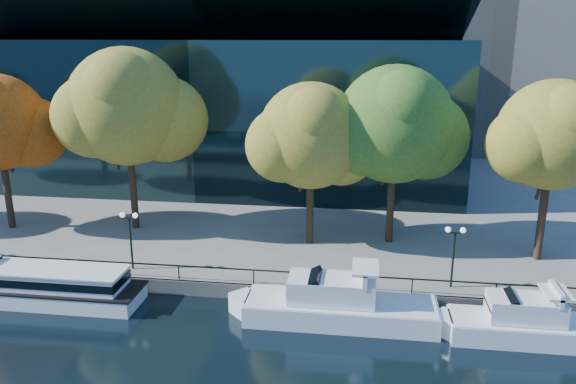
# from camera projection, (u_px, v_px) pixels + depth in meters

# --- Properties ---
(ground) EXTENTS (160.00, 160.00, 0.00)m
(ground) POSITION_uv_depth(u_px,v_px,m) (163.00, 317.00, 34.03)
(ground) COLOR black
(ground) RESTS_ON ground
(promenade) EXTENTS (90.00, 67.08, 1.00)m
(promenade) POSITION_uv_depth(u_px,v_px,m) (267.00, 170.00, 68.56)
(promenade) COLOR slate
(promenade) RESTS_ON ground
(railing) EXTENTS (88.20, 0.08, 0.99)m
(railing) POSITION_uv_depth(u_px,v_px,m) (178.00, 266.00, 36.60)
(railing) COLOR black
(railing) RESTS_ON promenade
(convention_building) EXTENTS (50.00, 24.57, 21.43)m
(convention_building) POSITION_uv_depth(u_px,v_px,m) (223.00, 108.00, 62.53)
(convention_building) COLOR black
(convention_building) RESTS_ON ground
(tour_boat) EXTENTS (14.60, 3.26, 2.77)m
(tour_boat) POSITION_uv_depth(u_px,v_px,m) (34.00, 284.00, 35.79)
(tour_boat) COLOR white
(tour_boat) RESTS_ON ground
(cruiser_near) EXTENTS (12.54, 3.23, 3.63)m
(cruiser_near) POSITION_uv_depth(u_px,v_px,m) (332.00, 304.00, 33.23)
(cruiser_near) COLOR white
(cruiser_near) RESTS_ON ground
(cruiser_far) EXTENTS (10.01, 2.77, 3.27)m
(cruiser_far) POSITION_uv_depth(u_px,v_px,m) (524.00, 323.00, 31.24)
(cruiser_far) COLOR white
(cruiser_far) RESTS_ON ground
(tree_2) EXTENTS (11.56, 9.48, 14.65)m
(tree_2) POSITION_uv_depth(u_px,v_px,m) (129.00, 109.00, 43.91)
(tree_2) COLOR black
(tree_2) RESTS_ON promenade
(tree_3) EXTENTS (9.82, 8.05, 12.26)m
(tree_3) POSITION_uv_depth(u_px,v_px,m) (313.00, 138.00, 41.06)
(tree_3) COLOR black
(tree_3) RESTS_ON promenade
(tree_4) EXTENTS (10.87, 8.91, 13.48)m
(tree_4) POSITION_uv_depth(u_px,v_px,m) (397.00, 127.00, 41.09)
(tree_4) COLOR black
(tree_4) RESTS_ON promenade
(tree_5) EXTENTS (9.37, 7.68, 12.72)m
(tree_5) POSITION_uv_depth(u_px,v_px,m) (555.00, 138.00, 37.75)
(tree_5) COLOR black
(tree_5) RESTS_ON promenade
(lamp_1) EXTENTS (1.26, 0.36, 4.03)m
(lamp_1) POSITION_uv_depth(u_px,v_px,m) (130.00, 227.00, 37.72)
(lamp_1) COLOR black
(lamp_1) RESTS_ON promenade
(lamp_2) EXTENTS (1.26, 0.36, 4.03)m
(lamp_2) POSITION_uv_depth(u_px,v_px,m) (454.00, 243.00, 34.93)
(lamp_2) COLOR black
(lamp_2) RESTS_ON promenade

